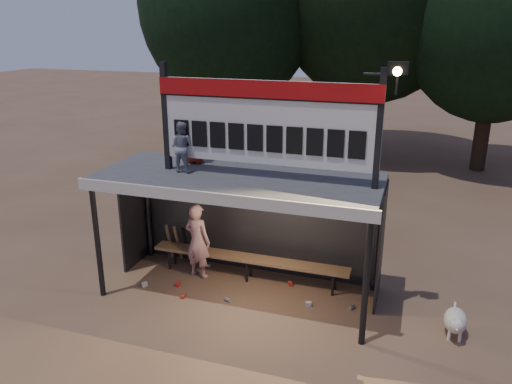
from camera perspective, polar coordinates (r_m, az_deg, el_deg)
ground at (r=9.67m, az=-1.91°, el=-11.34°), size 80.00×80.00×0.00m
player at (r=9.96m, az=-6.69°, el=-5.57°), size 0.62×0.47×1.54m
child_a at (r=8.94m, az=-8.52°, el=5.12°), size 0.45×0.36×0.90m
child_b at (r=9.49m, az=-7.05°, el=6.11°), size 0.50×0.35×0.95m
dugout_shelter at (r=9.11m, az=-1.50°, el=-0.49°), size 5.10×2.08×2.32m
scoreboard_assembly at (r=8.33m, az=1.47°, el=8.21°), size 4.10×0.27×1.99m
bench at (r=9.92m, az=-0.83°, el=-7.67°), size 4.00×0.35×0.48m
tree_left at (r=19.16m, az=-3.13°, el=20.66°), size 6.46×6.46×9.27m
tree_right at (r=18.47m, az=26.08°, el=17.97°), size 6.08×6.08×8.72m
dog at (r=8.92m, az=21.84°, el=-13.53°), size 0.36×0.81×0.49m
bats at (r=10.72m, az=-8.43°, el=-5.82°), size 0.67×0.35×0.84m
litter at (r=9.66m, az=-2.48°, el=-11.11°), size 4.04×1.38×0.08m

